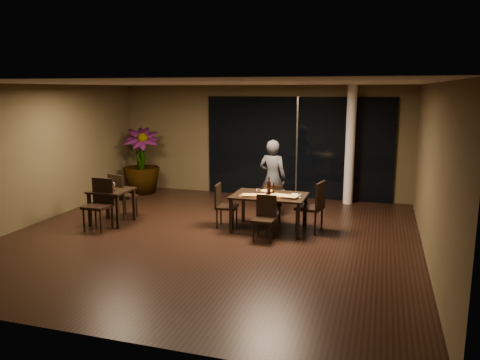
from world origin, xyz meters
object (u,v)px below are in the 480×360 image
(main_table, at_px, (269,198))
(side_table, at_px, (112,195))
(chair_main_near, at_px, (265,215))
(chair_main_right, at_px, (314,204))
(bottle_a, at_px, (269,187))
(chair_side_near, at_px, (100,201))
(chair_main_far, at_px, (273,201))
(chair_main_left, at_px, (223,203))
(potted_plant, at_px, (141,161))
(bottle_b, at_px, (273,189))
(bottle_c, at_px, (269,186))
(diner, at_px, (273,178))
(chair_side_far, at_px, (121,194))

(main_table, height_order, side_table, same)
(chair_main_near, height_order, chair_main_right, chair_main_right)
(bottle_a, bearing_deg, chair_main_right, 1.66)
(chair_side_near, bearing_deg, chair_main_near, 6.47)
(chair_main_far, bearing_deg, main_table, 82.67)
(chair_main_left, distance_m, potted_plant, 4.11)
(main_table, xyz_separation_m, chair_main_far, (-0.06, 0.59, -0.20))
(potted_plant, bearing_deg, bottle_b, -28.69)
(chair_main_left, bearing_deg, bottle_b, -90.81)
(main_table, relative_size, chair_main_far, 1.76)
(chair_main_left, bearing_deg, bottle_c, -86.97)
(chair_main_right, height_order, bottle_a, chair_main_right)
(chair_main_far, xyz_separation_m, diner, (-0.13, 0.53, 0.41))
(main_table, xyz_separation_m, chair_main_left, (-0.99, -0.06, -0.16))
(chair_side_far, xyz_separation_m, bottle_b, (3.50, 0.13, 0.31))
(chair_main_far, distance_m, potted_plant, 4.60)
(chair_side_far, bearing_deg, main_table, -160.55)
(chair_main_right, bearing_deg, chair_main_near, -36.59)
(chair_main_right, bearing_deg, chair_main_left, -73.17)
(chair_side_near, xyz_separation_m, bottle_a, (3.37, 1.04, 0.30))
(bottle_c, bearing_deg, side_table, -170.16)
(chair_side_far, relative_size, chair_side_near, 0.97)
(chair_main_right, height_order, potted_plant, potted_plant)
(diner, relative_size, bottle_c, 5.00)
(chair_main_near, distance_m, bottle_a, 0.84)
(chair_side_near, bearing_deg, chair_main_right, 15.14)
(potted_plant, relative_size, bottle_a, 6.32)
(chair_side_near, bearing_deg, main_table, 16.91)
(bottle_c, bearing_deg, bottle_a, 77.57)
(chair_main_near, height_order, bottle_c, bottle_c)
(bottle_a, height_order, bottle_b, bottle_a)
(side_table, xyz_separation_m, bottle_b, (3.48, 0.53, 0.26))
(chair_main_near, relative_size, chair_side_far, 0.84)
(bottle_b, bearing_deg, potted_plant, 151.31)
(chair_main_far, height_order, diner, diner)
(diner, distance_m, potted_plant, 4.27)
(main_table, distance_m, diner, 1.15)
(bottle_a, bearing_deg, bottle_c, -102.43)
(chair_side_far, bearing_deg, chair_side_near, 109.28)
(side_table, bearing_deg, main_table, 8.37)
(chair_side_far, bearing_deg, potted_plant, -53.63)
(main_table, distance_m, bottle_a, 0.24)
(chair_side_far, bearing_deg, side_table, 111.02)
(chair_main_far, relative_size, chair_side_near, 0.80)
(chair_main_far, bearing_deg, bottle_b, 90.80)
(bottle_b, bearing_deg, diner, 103.96)
(chair_main_near, xyz_separation_m, chair_main_right, (0.84, 0.75, 0.11))
(main_table, bearing_deg, diner, 99.71)
(diner, bearing_deg, bottle_b, 112.53)
(bottle_a, bearing_deg, side_table, -170.13)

